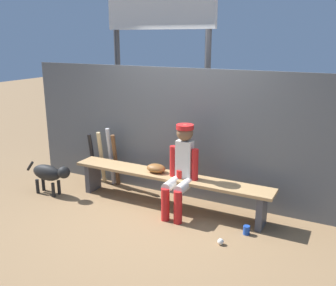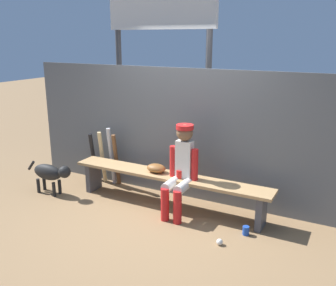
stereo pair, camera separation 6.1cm
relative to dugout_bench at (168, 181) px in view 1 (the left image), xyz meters
name	(u,v)px [view 1 (the left image)]	position (x,y,z in m)	size (l,w,h in m)	color
ground_plane	(168,206)	(0.00, 0.00, -0.38)	(30.00, 30.00, 0.00)	olive
chainlink_fence	(182,134)	(0.00, 0.45, 0.57)	(5.25, 0.03, 1.90)	#595E63
dugout_bench	(168,181)	(0.00, 0.00, 0.00)	(2.92, 0.36, 0.48)	tan
player_seated	(181,167)	(0.25, -0.11, 0.28)	(0.41, 0.55, 1.21)	silver
baseball_glove	(156,168)	(-0.19, 0.00, 0.16)	(0.28, 0.20, 0.12)	brown
bat_wood_dark	(116,160)	(-1.09, 0.30, 0.05)	(0.06, 0.06, 0.87)	brown
bat_aluminum_silver	(111,157)	(-1.19, 0.31, 0.09)	(0.06, 0.06, 0.94)	#B7B7BC
bat_wood_natural	(101,157)	(-1.37, 0.31, 0.05)	(0.06, 0.06, 0.87)	tan
bat_aluminum_black	(92,157)	(-1.55, 0.31, 0.03)	(0.06, 0.06, 0.82)	black
baseball	(221,242)	(1.01, -0.63, -0.35)	(0.07, 0.07, 0.07)	white
cup_on_ground	(246,230)	(1.20, -0.26, -0.33)	(0.08, 0.08, 0.11)	#1E47AD
cup_on_bench	(180,174)	(0.20, -0.05, 0.15)	(0.08, 0.08, 0.11)	red
scoreboard	(163,31)	(-0.79, 1.35, 2.03)	(2.24, 0.27, 3.43)	#3F3F42
dog	(50,173)	(-1.77, -0.43, -0.05)	(0.84, 0.20, 0.49)	black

